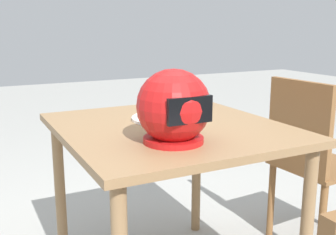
% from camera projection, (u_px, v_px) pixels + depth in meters
% --- Properties ---
extents(dining_table, '(0.88, 0.95, 0.76)m').
position_uv_depth(dining_table, '(170.00, 148.00, 1.72)').
color(dining_table, olive).
rests_on(dining_table, ground).
extents(pizza_plate, '(0.30, 0.30, 0.01)m').
position_uv_depth(pizza_plate, '(166.00, 118.00, 1.80)').
color(pizza_plate, white).
rests_on(pizza_plate, dining_table).
extents(pizza, '(0.25, 0.25, 0.06)m').
position_uv_depth(pizza, '(166.00, 114.00, 1.79)').
color(pizza, tan).
rests_on(pizza, pizza_plate).
extents(motorcycle_helmet, '(0.26, 0.26, 0.26)m').
position_uv_depth(motorcycle_helmet, '(174.00, 108.00, 1.42)').
color(motorcycle_helmet, '#B21414').
rests_on(motorcycle_helmet, dining_table).
extents(chair_side, '(0.42, 0.42, 0.90)m').
position_uv_depth(chair_side, '(310.00, 156.00, 2.10)').
color(chair_side, brown).
rests_on(chair_side, ground).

